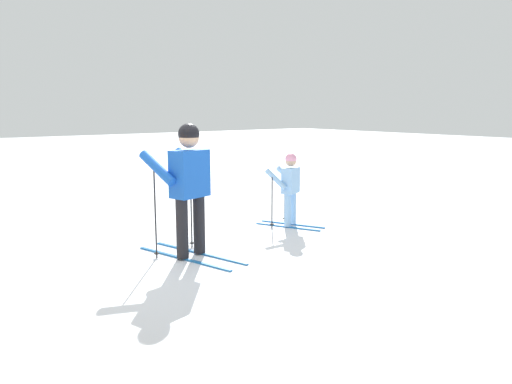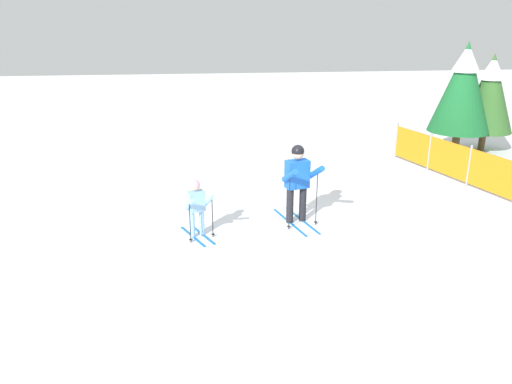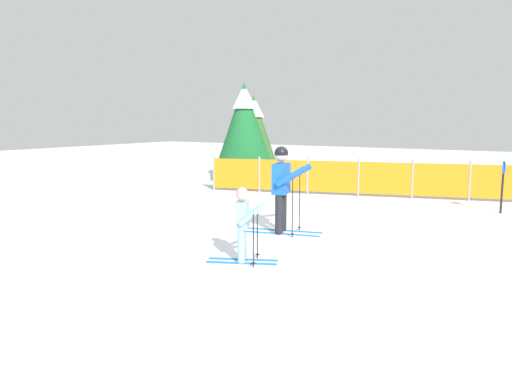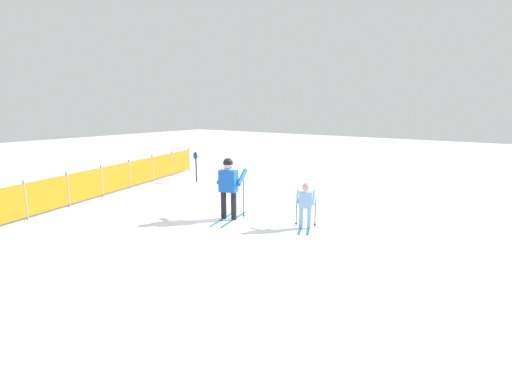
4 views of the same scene
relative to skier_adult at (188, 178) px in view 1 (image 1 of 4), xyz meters
The scene contains 3 objects.
ground_plane 1.05m from the skier_adult, 33.55° to the left, with size 60.00×60.00×0.00m, color white.
skier_adult is the anchor object (origin of this frame).
skier_child 2.22m from the skier_adult, 77.23° to the right, with size 1.13×0.73×1.19m.
Camera 1 is at (-5.67, 3.01, 1.90)m, focal length 35.00 mm.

